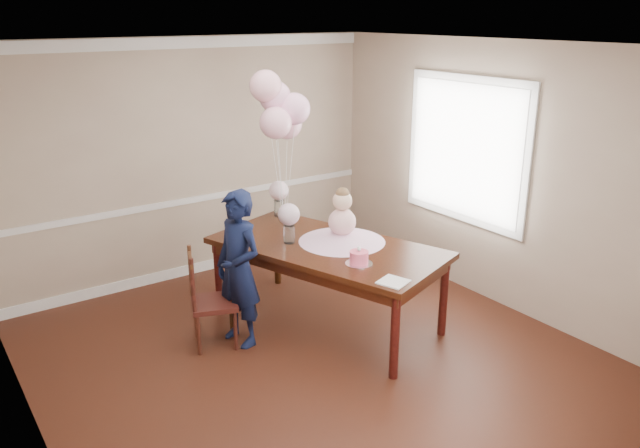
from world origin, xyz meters
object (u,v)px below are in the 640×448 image
Objects in this scene: dining_table_top at (327,248)px; dining_chair_seat at (214,303)px; woman at (239,269)px; birthday_cake at (359,257)px.

dining_table_top is 5.48× the size of dining_chair_seat.
woman is (-0.86, 0.17, -0.07)m from dining_table_top.
woman is (-0.82, 0.72, -0.16)m from birthday_cake.
woman reaches higher than dining_table_top.
birthday_cake is 0.41× the size of dining_chair_seat.
dining_chair_seat is (-1.03, 0.81, -0.48)m from birthday_cake.
dining_table_top is 1.18m from dining_chair_seat.
woman is at bearing 149.63° from dining_table_top.
woman is (0.22, -0.10, 0.32)m from dining_chair_seat.
dining_table_top is 13.33× the size of birthday_cake.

